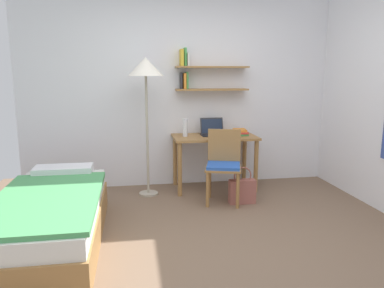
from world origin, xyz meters
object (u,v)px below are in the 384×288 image
object	(u,v)px
bed	(51,218)
laptop	(212,131)
desk_chair	(224,163)
handbag	(242,190)
standing_lamp	(146,73)
water_bottle	(185,127)
book_stack	(240,132)
desk	(214,145)

from	to	relation	value
bed	laptop	size ratio (longest dim) A/B	6.05
desk_chair	handbag	distance (m)	0.40
standing_lamp	laptop	xyz separation A→B (m)	(0.88, 0.20, -0.76)
handbag	water_bottle	bearing A→B (deg)	132.09
bed	water_bottle	xyz separation A→B (m)	(1.44, 1.39, 0.60)
standing_lamp	laptop	distance (m)	1.18
bed	laptop	world-z (taller)	laptop
bed	standing_lamp	xyz separation A→B (m)	(0.93, 1.25, 1.29)
book_stack	handbag	world-z (taller)	book_stack
water_bottle	standing_lamp	bearing A→B (deg)	-164.08
standing_lamp	book_stack	xyz separation A→B (m)	(1.24, 0.13, -0.77)
bed	book_stack	size ratio (longest dim) A/B	8.12
water_bottle	book_stack	xyz separation A→B (m)	(0.74, -0.01, -0.08)
bed	standing_lamp	bearing A→B (deg)	53.23
bed	book_stack	bearing A→B (deg)	32.40
laptop	book_stack	size ratio (longest dim) A/B	1.34
bed	book_stack	world-z (taller)	book_stack
desk	desk_chair	xyz separation A→B (m)	(-0.00, -0.52, -0.11)
desk	desk_chair	size ratio (longest dim) A/B	1.26
bed	standing_lamp	world-z (taller)	standing_lamp
bed	water_bottle	size ratio (longest dim) A/B	7.98
standing_lamp	water_bottle	size ratio (longest dim) A/B	7.18
water_bottle	book_stack	size ratio (longest dim) A/B	1.02
desk	water_bottle	world-z (taller)	water_bottle
book_stack	water_bottle	bearing A→B (deg)	179.17
laptop	water_bottle	world-z (taller)	water_bottle
desk	standing_lamp	size ratio (longest dim) A/B	0.63
laptop	handbag	size ratio (longest dim) A/B	0.71
desk_chair	handbag	world-z (taller)	desk_chair
water_bottle	desk_chair	bearing A→B (deg)	-54.62
bed	handbag	size ratio (longest dim) A/B	4.28
bed	handbag	world-z (taller)	bed
bed	water_bottle	bearing A→B (deg)	44.16
standing_lamp	desk	bearing A→B (deg)	7.77
laptop	book_stack	world-z (taller)	laptop
water_bottle	handbag	distance (m)	1.11
bed	desk	bearing A→B (deg)	36.96
laptop	water_bottle	distance (m)	0.39
desk_chair	laptop	bearing A→B (deg)	90.67
laptop	water_bottle	size ratio (longest dim) A/B	1.32
standing_lamp	handbag	world-z (taller)	standing_lamp
desk_chair	laptop	distance (m)	0.67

